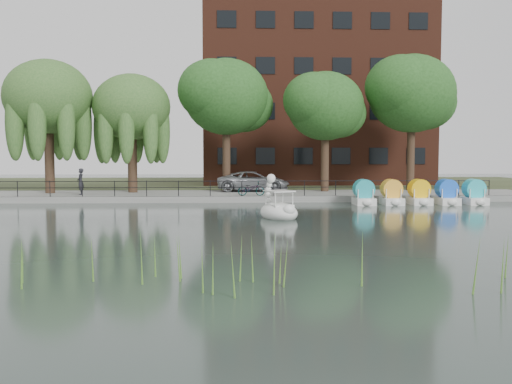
{
  "coord_description": "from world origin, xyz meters",
  "views": [
    {
      "loc": [
        -0.67,
        -22.8,
        3.18
      ],
      "look_at": [
        0.5,
        4.0,
        1.3
      ],
      "focal_mm": 40.0,
      "sensor_mm": 36.0,
      "label": 1
    }
  ],
  "objects": [
    {
      "name": "bicycle",
      "position": [
        0.61,
        13.55,
        0.9
      ],
      "size": [
        0.69,
        1.75,
        1.0
      ],
      "primitive_type": "imported",
      "rotation": [
        0.0,
        0.0,
        1.62
      ],
      "color": "gray",
      "rests_on": "promenade"
    },
    {
      "name": "willow_left",
      "position": [
        -13.0,
        16.5,
        6.87
      ],
      "size": [
        5.88,
        5.88,
        9.01
      ],
      "color": "#473323",
      "rests_on": "promenade"
    },
    {
      "name": "willow_mid",
      "position": [
        -7.5,
        17.0,
        6.25
      ],
      "size": [
        5.32,
        5.32,
        8.15
      ],
      "color": "#473323",
      "rests_on": "promenade"
    },
    {
      "name": "promenade",
      "position": [
        0.0,
        16.0,
        0.2
      ],
      "size": [
        40.0,
        6.0,
        0.4
      ],
      "primitive_type": "cube",
      "color": "gray",
      "rests_on": "ground_plane"
    },
    {
      "name": "pedal_boat_row",
      "position": [
        10.75,
        11.23,
        0.61
      ],
      "size": [
        7.95,
        1.7,
        1.4
      ],
      "color": "white",
      "rests_on": "ground_plane"
    },
    {
      "name": "pedestrian",
      "position": [
        -10.49,
        14.73,
        1.39
      ],
      "size": [
        0.59,
        0.78,
        1.98
      ],
      "primitive_type": "imported",
      "rotation": [
        0.0,
        0.0,
        4.87
      ],
      "color": "black",
      "rests_on": "promenade"
    },
    {
      "name": "kerb",
      "position": [
        0.0,
        13.05,
        0.2
      ],
      "size": [
        40.0,
        0.25,
        0.4
      ],
      "primitive_type": "cube",
      "color": "gray",
      "rests_on": "ground_plane"
    },
    {
      "name": "broadleaf_far",
      "position": [
        12.5,
        18.5,
        7.4
      ],
      "size": [
        6.3,
        6.3,
        9.71
      ],
      "color": "#473323",
      "rests_on": "promenade"
    },
    {
      "name": "apartment_building",
      "position": [
        7.0,
        29.97,
        9.36
      ],
      "size": [
        20.0,
        10.07,
        18.0
      ],
      "color": "#4C1E16",
      "rests_on": "land_strip"
    },
    {
      "name": "reed_bank",
      "position": [
        2.0,
        -9.5,
        0.6
      ],
      "size": [
        24.0,
        2.4,
        1.2
      ],
      "color": "#669938",
      "rests_on": "ground_plane"
    },
    {
      "name": "ground_plane",
      "position": [
        0.0,
        0.0,
        0.0
      ],
      "size": [
        120.0,
        120.0,
        0.0
      ],
      "primitive_type": "plane",
      "color": "#3F4F49"
    },
    {
      "name": "broadleaf_center",
      "position": [
        -1.0,
        18.0,
        7.06
      ],
      "size": [
        6.0,
        6.0,
        9.25
      ],
      "color": "#473323",
      "rests_on": "promenade"
    },
    {
      "name": "land_strip",
      "position": [
        0.0,
        30.0,
        0.18
      ],
      "size": [
        60.0,
        22.0,
        0.36
      ],
      "primitive_type": "cube",
      "color": "#47512D",
      "rests_on": "ground_plane"
    },
    {
      "name": "minivan",
      "position": [
        0.91,
        17.66,
        1.22
      ],
      "size": [
        2.9,
        5.98,
        1.64
      ],
      "primitive_type": "imported",
      "rotation": [
        0.0,
        0.0,
        1.54
      ],
      "color": "gray",
      "rests_on": "promenade"
    },
    {
      "name": "broadleaf_right",
      "position": [
        6.0,
        17.5,
        6.39
      ],
      "size": [
        5.4,
        5.4,
        8.32
      ],
      "color": "#473323",
      "rests_on": "promenade"
    },
    {
      "name": "railing",
      "position": [
        0.0,
        13.25,
        1.15
      ],
      "size": [
        32.0,
        0.05,
        1.0
      ],
      "color": "black",
      "rests_on": "promenade"
    },
    {
      "name": "swan_boat",
      "position": [
        1.59,
        4.44,
        0.46
      ],
      "size": [
        2.4,
        2.9,
        2.11
      ],
      "rotation": [
        0.0,
        0.0,
        0.4
      ],
      "color": "white",
      "rests_on": "ground_plane"
    }
  ]
}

